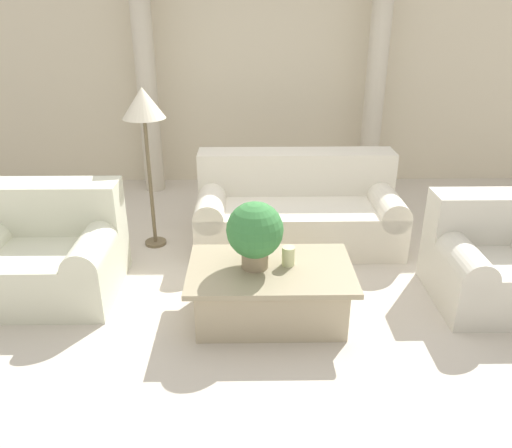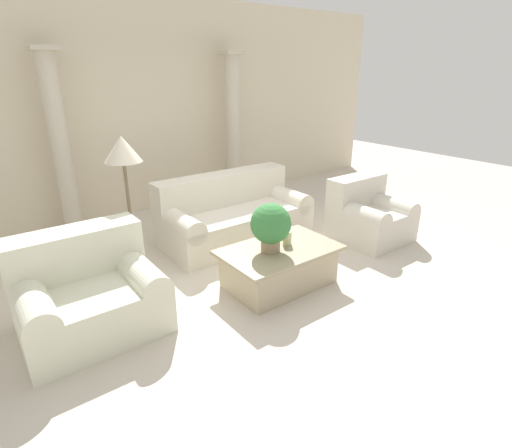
# 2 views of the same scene
# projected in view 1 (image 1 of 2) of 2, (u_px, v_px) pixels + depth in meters

# --- Properties ---
(ground_plane) EXTENTS (16.00, 16.00, 0.00)m
(ground_plane) POSITION_uv_depth(u_px,v_px,m) (262.00, 280.00, 4.35)
(ground_plane) COLOR beige
(wall_back) EXTENTS (10.00, 0.06, 3.20)m
(wall_back) POSITION_uv_depth(u_px,v_px,m) (257.00, 56.00, 6.15)
(wall_back) COLOR beige
(wall_back) RESTS_ON ground_plane
(sofa_long) EXTENTS (1.96, 0.96, 0.85)m
(sofa_long) POSITION_uv_depth(u_px,v_px,m) (297.00, 208.00, 4.95)
(sofa_long) COLOR beige
(sofa_long) RESTS_ON ground_plane
(loveseat) EXTENTS (1.15, 0.96, 0.85)m
(loveseat) POSITION_uv_depth(u_px,v_px,m) (47.00, 251.00, 4.09)
(loveseat) COLOR beige
(loveseat) RESTS_ON ground_plane
(coffee_table) EXTENTS (1.22, 0.77, 0.42)m
(coffee_table) POSITION_uv_depth(u_px,v_px,m) (270.00, 291.00, 3.77)
(coffee_table) COLOR tan
(coffee_table) RESTS_ON ground_plane
(potted_plant) EXTENTS (0.41, 0.41, 0.51)m
(potted_plant) POSITION_uv_depth(u_px,v_px,m) (255.00, 232.00, 3.57)
(potted_plant) COLOR #937F60
(potted_plant) RESTS_ON coffee_table
(pillar_candle) EXTENTS (0.10, 0.10, 0.15)m
(pillar_candle) POSITION_uv_depth(u_px,v_px,m) (288.00, 256.00, 3.69)
(pillar_candle) COLOR beige
(pillar_candle) RESTS_ON coffee_table
(floor_lamp) EXTENTS (0.39, 0.39, 1.53)m
(floor_lamp) POSITION_uv_depth(u_px,v_px,m) (144.00, 110.00, 4.45)
(floor_lamp) COLOR brown
(floor_lamp) RESTS_ON ground_plane
(column_left) EXTENTS (0.34, 0.34, 2.43)m
(column_left) POSITION_uv_depth(u_px,v_px,m) (147.00, 91.00, 5.94)
(column_left) COLOR beige
(column_left) RESTS_ON ground_plane
(column_right) EXTENTS (0.34, 0.34, 2.43)m
(column_right) POSITION_uv_depth(u_px,v_px,m) (375.00, 90.00, 5.98)
(column_right) COLOR beige
(column_right) RESTS_ON ground_plane
(armchair) EXTENTS (0.89, 0.88, 0.82)m
(armchair) POSITION_uv_depth(u_px,v_px,m) (492.00, 260.00, 3.97)
(armchair) COLOR beige
(armchair) RESTS_ON ground_plane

